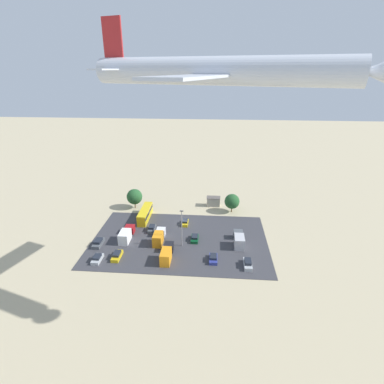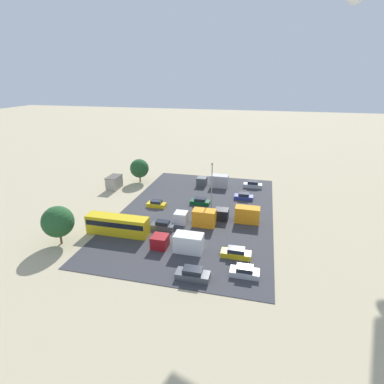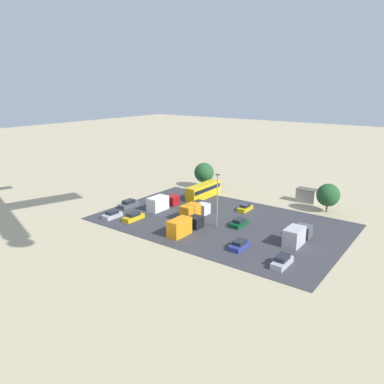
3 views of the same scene
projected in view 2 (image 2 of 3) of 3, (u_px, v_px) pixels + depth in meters
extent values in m
plane|color=tan|center=(154.00, 208.00, 63.41)|extent=(400.00, 400.00, 0.00)
cube|color=#38383D|center=(197.00, 212.00, 61.35)|extent=(47.30, 30.37, 0.08)
cube|color=#9E998E|center=(114.00, 183.00, 73.90)|extent=(4.33, 2.53, 3.01)
cube|color=#59514C|center=(114.00, 177.00, 73.33)|extent=(4.57, 2.77, 0.12)
cube|color=gold|center=(118.00, 225.00, 52.31)|extent=(2.56, 11.09, 3.34)
cube|color=black|center=(117.00, 222.00, 52.09)|extent=(2.60, 10.65, 0.94)
cube|color=gold|center=(236.00, 254.00, 46.00)|extent=(1.82, 4.60, 0.87)
cube|color=#1E232D|center=(236.00, 250.00, 45.72)|extent=(1.53, 2.58, 0.64)
cube|color=#0C4723|center=(200.00, 202.00, 64.94)|extent=(1.92, 4.21, 0.82)
cube|color=#1E232D|center=(200.00, 199.00, 64.69)|extent=(1.61, 2.36, 0.60)
cube|color=#ADB2B7|center=(244.00, 273.00, 41.67)|extent=(1.89, 4.09, 0.84)
cube|color=#1E232D|center=(245.00, 268.00, 41.41)|extent=(1.59, 2.29, 0.62)
cube|color=navy|center=(244.00, 197.00, 67.64)|extent=(1.97, 4.17, 0.83)
cube|color=#1E232D|center=(244.00, 194.00, 67.38)|extent=(1.66, 2.34, 0.61)
cube|color=gold|center=(156.00, 205.00, 63.67)|extent=(1.80, 4.01, 0.82)
cube|color=#1E232D|center=(156.00, 202.00, 63.42)|extent=(1.51, 2.25, 0.60)
cube|color=#ADB2B7|center=(253.00, 186.00, 74.64)|extent=(1.82, 4.55, 0.95)
cube|color=#1E232D|center=(253.00, 183.00, 74.35)|extent=(1.53, 2.55, 0.70)
cube|color=#4C5156|center=(193.00, 275.00, 41.06)|extent=(1.99, 4.70, 0.93)
cube|color=#1E232D|center=(193.00, 270.00, 40.77)|extent=(1.68, 2.63, 0.68)
cube|color=#4C5156|center=(163.00, 227.00, 54.38)|extent=(1.77, 4.25, 0.91)
cube|color=#1E232D|center=(163.00, 223.00, 54.09)|extent=(1.49, 2.38, 0.67)
cube|color=black|center=(222.00, 214.00, 57.82)|extent=(2.32, 2.58, 2.13)
cube|color=orange|center=(247.00, 215.00, 56.59)|extent=(2.32, 4.59, 3.04)
cube|color=#4C5156|center=(202.00, 181.00, 75.87)|extent=(2.53, 2.38, 2.13)
cube|color=#B2B2B7|center=(219.00, 181.00, 74.72)|extent=(2.53, 4.24, 3.04)
cube|color=silver|center=(181.00, 218.00, 56.39)|extent=(2.34, 2.35, 2.18)
cube|color=orange|center=(204.00, 218.00, 55.25)|extent=(2.34, 4.19, 3.11)
cube|color=maroon|center=(160.00, 242.00, 48.36)|extent=(2.55, 2.55, 2.06)
cube|color=white|center=(189.00, 243.00, 47.15)|extent=(2.55, 4.53, 2.94)
cylinder|color=brown|center=(61.00, 238.00, 49.56)|extent=(0.36, 0.36, 2.13)
sphere|color=#235128|center=(58.00, 222.00, 48.48)|extent=(5.13, 5.13, 5.13)
cylinder|color=brown|center=(140.00, 178.00, 78.58)|extent=(0.36, 0.36, 1.92)
sphere|color=#235128|center=(139.00, 168.00, 77.58)|extent=(4.83, 4.83, 4.83)
cylinder|color=gray|center=(212.00, 189.00, 59.77)|extent=(0.20, 0.20, 10.00)
cube|color=#4C4C51|center=(212.00, 164.00, 57.90)|extent=(0.90, 0.28, 0.20)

